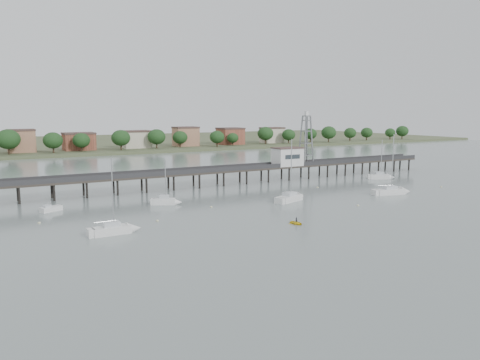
% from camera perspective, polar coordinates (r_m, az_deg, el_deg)
% --- Properties ---
extents(ground_plane, '(500.00, 500.00, 0.00)m').
position_cam_1_polar(ground_plane, '(74.33, 16.60, -7.12)').
color(ground_plane, slate).
rests_on(ground_plane, ground).
extents(pier, '(150.00, 5.00, 5.50)m').
position_cam_1_polar(pier, '(122.24, -3.86, 0.99)').
color(pier, '#2D2823').
rests_on(pier, ground).
extents(pier_building, '(8.40, 5.40, 5.30)m').
position_cam_1_polar(pier_building, '(134.46, 5.81, 2.87)').
color(pier_building, silver).
rests_on(pier_building, ground).
extents(lattice_tower, '(3.20, 3.20, 15.50)m').
position_cam_1_polar(lattice_tower, '(137.95, 8.05, 4.81)').
color(lattice_tower, slate).
rests_on(lattice_tower, ground).
extents(sailboat_d, '(9.53, 4.65, 15.05)m').
position_cam_1_polar(sailboat_d, '(116.79, 18.41, -1.33)').
color(sailboat_d, white).
rests_on(sailboat_d, ground).
extents(sailboat_e, '(7.20, 5.46, 11.92)m').
position_cam_1_polar(sailboat_e, '(142.11, 17.03, 0.39)').
color(sailboat_e, white).
rests_on(sailboat_e, ground).
extents(sailboat_c, '(9.05, 5.34, 14.33)m').
position_cam_1_polar(sailboat_c, '(103.53, 6.52, -2.15)').
color(sailboat_c, white).
rests_on(sailboat_c, ground).
extents(sailboat_a, '(7.87, 2.51, 12.94)m').
position_cam_1_polar(sailboat_a, '(77.87, -14.54, -5.85)').
color(sailboat_a, white).
rests_on(sailboat_a, ground).
extents(sailboat_b, '(6.10, 4.20, 10.06)m').
position_cam_1_polar(sailboat_b, '(99.54, -8.76, -2.60)').
color(sailboat_b, white).
rests_on(sailboat_b, ground).
extents(white_tender, '(4.41, 3.22, 1.58)m').
position_cam_1_polar(white_tender, '(98.85, -22.10, -3.30)').
color(white_tender, white).
rests_on(white_tender, ground).
extents(yellow_dinghy, '(2.05, 0.83, 2.79)m').
position_cam_1_polar(yellow_dinghy, '(82.22, 6.88, -5.35)').
color(yellow_dinghy, yellow).
rests_on(yellow_dinghy, ground).
extents(dinghy_occupant, '(0.55, 1.04, 0.24)m').
position_cam_1_polar(dinghy_occupant, '(82.22, 6.88, -5.35)').
color(dinghy_occupant, black).
rests_on(dinghy_occupant, ground).
extents(mooring_buoys, '(96.12, 23.25, 0.39)m').
position_cam_1_polar(mooring_buoys, '(100.13, 3.90, -2.79)').
color(mooring_buoys, beige).
rests_on(mooring_buoys, ground).
extents(far_shore, '(500.00, 170.00, 10.40)m').
position_cam_1_polar(far_shore, '(294.41, -19.00, 4.28)').
color(far_shore, '#475133').
rests_on(far_shore, ground).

